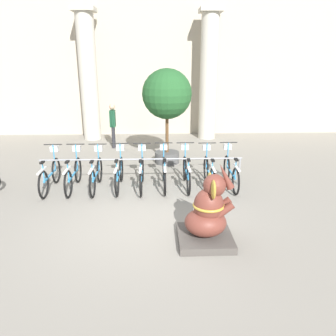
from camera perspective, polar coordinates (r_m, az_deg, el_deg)
ground_plane at (r=7.09m, az=-4.04°, el=-8.85°), size 60.00×60.00×0.00m
building_facade at (r=14.91m, az=-3.30°, el=17.38°), size 20.00×0.20×6.00m
column_left at (r=14.18m, az=-13.69°, el=15.35°), size 0.90×0.90×5.16m
column_right at (r=14.09m, az=7.09°, el=15.69°), size 0.90×0.90×5.16m
bike_rack at (r=8.66m, az=-4.60°, el=0.81°), size 5.33×0.05×0.77m
bicycle_0 at (r=9.01m, az=-19.81°, el=-1.00°), size 0.48×1.78×1.10m
bicycle_1 at (r=8.87m, az=-16.13°, el=-0.93°), size 0.48×1.78×1.10m
bicycle_2 at (r=8.73m, az=-12.38°, el=-0.92°), size 0.48×1.78×1.10m
bicycle_3 at (r=8.68m, az=-8.49°, el=-0.79°), size 0.48×1.78×1.10m
bicycle_4 at (r=8.62m, az=-4.60°, el=-0.80°), size 0.48×1.78×1.10m
bicycle_5 at (r=8.65m, az=-0.67°, el=-0.66°), size 0.48×1.78×1.10m
bicycle_6 at (r=8.68m, az=3.24°, el=-0.62°), size 0.48×1.78×1.10m
bicycle_7 at (r=8.71m, az=7.14°, el=-0.67°), size 0.48×1.78×1.10m
bicycle_8 at (r=8.86m, az=10.88°, el=-0.54°), size 0.48×1.78×1.10m
elephant_statue at (r=6.08m, az=6.94°, el=-8.24°), size 1.00×1.00×1.55m
person_pedestrian at (r=12.68m, az=-9.60°, el=7.95°), size 0.22×0.47×1.68m
potted_tree at (r=10.42m, az=-0.18°, el=12.11°), size 1.55×1.55×3.00m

